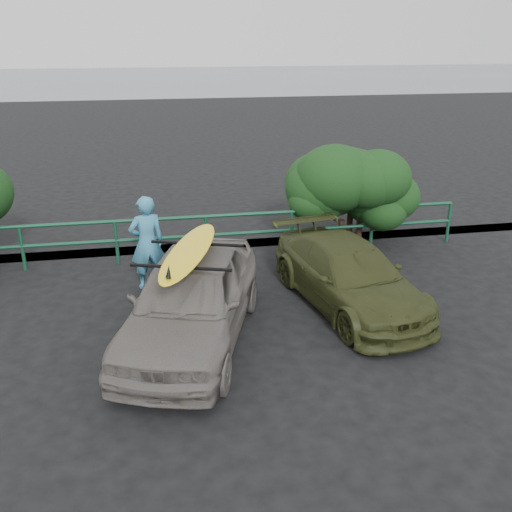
{
  "coord_description": "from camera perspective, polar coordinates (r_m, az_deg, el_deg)",
  "views": [
    {
      "loc": [
        -0.12,
        -7.3,
        4.85
      ],
      "look_at": [
        1.61,
        2.03,
        1.14
      ],
      "focal_mm": 40.0,
      "sensor_mm": 36.0,
      "label": 1
    }
  ],
  "objects": [
    {
      "name": "guardrail",
      "position": [
        13.04,
        -9.39,
        1.66
      ],
      "size": [
        14.0,
        0.08,
        1.04
      ],
      "primitive_type": null,
      "color": "#154A31",
      "rests_on": "ground"
    },
    {
      "name": "surfboard",
      "position": [
        9.16,
        -6.71,
        0.5
      ],
      "size": [
        1.44,
        2.84,
        0.08
      ],
      "primitive_type": "ellipsoid",
      "rotation": [
        0.0,
        0.0,
        -0.32
      ],
      "color": "yellow",
      "rests_on": "roof_rack"
    },
    {
      "name": "shrub_right",
      "position": [
        14.29,
        10.94,
        5.7
      ],
      "size": [
        3.2,
        2.4,
        2.18
      ],
      "primitive_type": null,
      "color": "#173C16",
      "rests_on": "ground"
    },
    {
      "name": "sedan",
      "position": [
        9.49,
        -6.49,
        -4.32
      ],
      "size": [
        3.11,
        4.8,
        1.52
      ],
      "primitive_type": "imported",
      "rotation": [
        0.0,
        0.0,
        -0.32
      ],
      "color": "slate",
      "rests_on": "ground"
    },
    {
      "name": "ground",
      "position": [
        8.76,
        -8.15,
        -12.5
      ],
      "size": [
        80.0,
        80.0,
        0.0
      ],
      "primitive_type": "plane",
      "color": "black"
    },
    {
      "name": "man",
      "position": [
        11.58,
        -10.85,
        1.32
      ],
      "size": [
        0.79,
        0.61,
        1.92
      ],
      "primitive_type": "imported",
      "rotation": [
        0.0,
        0.0,
        3.37
      ],
      "color": "teal",
      "rests_on": "ground"
    },
    {
      "name": "olive_vehicle",
      "position": [
        10.87,
        9.27,
        -1.94
      ],
      "size": [
        2.42,
        4.4,
        1.21
      ],
      "primitive_type": "imported",
      "rotation": [
        0.0,
        0.0,
        0.18
      ],
      "color": "#353A19",
      "rests_on": "ground"
    },
    {
      "name": "ocean",
      "position": [
        67.47,
        -10.86,
        16.88
      ],
      "size": [
        200.0,
        200.0,
        0.0
      ],
      "primitive_type": "plane",
      "color": "slate",
      "rests_on": "ground"
    },
    {
      "name": "roof_rack",
      "position": [
        9.18,
        -6.69,
        0.1
      ],
      "size": [
        1.86,
        1.56,
        0.05
      ],
      "primitive_type": null,
      "rotation": [
        0.0,
        0.0,
        -0.32
      ],
      "color": "black",
      "rests_on": "sedan"
    }
  ]
}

